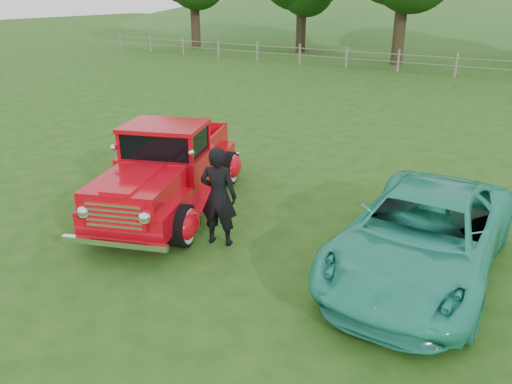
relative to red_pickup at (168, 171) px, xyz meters
The scene contains 6 objects.
ground 2.20m from the red_pickup, 44.85° to the right, with size 140.00×140.00×0.00m, color #1D4D14.
distant_hills 58.32m from the red_pickup, 92.59° to the left, with size 116.00×60.00×18.00m.
fence_line 20.60m from the red_pickup, 85.95° to the left, with size 48.00×0.12×1.20m.
red_pickup is the anchor object (origin of this frame).
teal_sedan 5.03m from the red_pickup, ahead, with size 2.18×4.72×1.31m, color teal.
man 1.92m from the red_pickup, 22.53° to the right, with size 0.65×0.43×1.78m, color black.
Camera 1 is at (5.00, -5.65, 4.17)m, focal length 35.00 mm.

